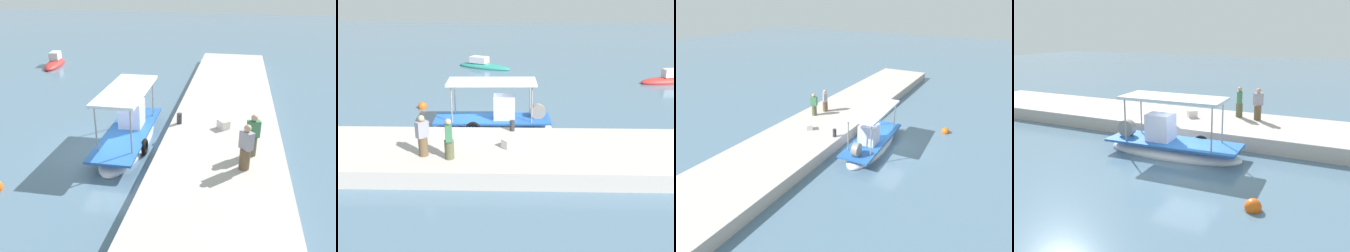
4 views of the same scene
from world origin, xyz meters
TOP-DOWN VIEW (x-y plane):
  - ground_plane at (0.00, 0.00)m, footprint 120.00×120.00m
  - dock_quay at (0.00, -4.74)m, footprint 36.00×4.98m
  - main_fishing_boat at (0.96, -0.50)m, footprint 6.39×2.15m
  - fisherman_near_bollard at (-1.63, -5.64)m, footprint 0.54×0.54m
  - fisherman_by_crate at (-0.52, -5.90)m, footprint 0.45×0.52m
  - mooring_bollard at (1.94, -2.65)m, footprint 0.24×0.24m
  - cargo_crate at (1.82, -4.72)m, footprint 0.65×0.64m
  - marker_buoy at (-3.72, 3.12)m, footprint 0.55×0.55m
  - moored_boat_near at (-0.89, 15.77)m, footprint 5.45×3.73m
  - moored_boat_mid at (13.78, 10.20)m, footprint 4.22×2.02m

SIDE VIEW (x-z plane):
  - ground_plane at x=0.00m, z-range 0.00..0.00m
  - marker_buoy at x=-3.72m, z-range -0.16..0.38m
  - moored_boat_near at x=-0.89m, z-range -0.46..0.79m
  - moored_boat_mid at x=13.78m, z-range -0.47..0.87m
  - dock_quay at x=0.00m, z-range 0.00..0.72m
  - main_fishing_boat at x=0.96m, z-range -1.06..1.92m
  - cargo_crate at x=1.82m, z-range 0.72..1.10m
  - mooring_bollard at x=1.94m, z-range 0.72..1.22m
  - fisherman_by_crate at x=-0.52m, z-range 0.64..2.32m
  - fisherman_near_bollard at x=-1.63m, z-range 0.64..2.36m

